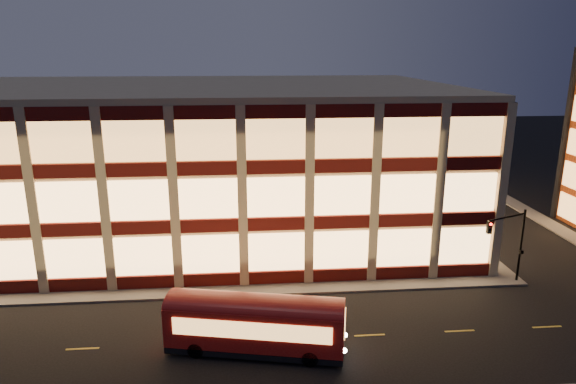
{
  "coord_description": "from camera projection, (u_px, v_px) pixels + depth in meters",
  "views": [
    {
      "loc": [
        2.23,
        -34.78,
        17.82
      ],
      "look_at": [
        5.92,
        8.0,
        5.8
      ],
      "focal_mm": 32.0,
      "sensor_mm": 36.0,
      "label": 1
    }
  ],
  "objects": [
    {
      "name": "ground",
      "position": [
        218.0,
        298.0,
        37.99
      ],
      "size": [
        200.0,
        200.0,
        0.0
      ],
      "primitive_type": "plane",
      "color": "black",
      "rests_on": "ground"
    },
    {
      "name": "sidewalk_office_south",
      "position": [
        178.0,
        293.0,
        38.68
      ],
      "size": [
        54.0,
        2.0,
        0.15
      ],
      "primitive_type": "cube",
      "color": "#514F4C",
      "rests_on": "ground"
    },
    {
      "name": "sidewalk_office_east",
      "position": [
        436.0,
        217.0,
        56.18
      ],
      "size": [
        2.0,
        30.0,
        0.15
      ],
      "primitive_type": "cube",
      "color": "#514F4C",
      "rests_on": "ground"
    },
    {
      "name": "sidewalk_tower_west",
      "position": [
        532.0,
        214.0,
        57.09
      ],
      "size": [
        2.0,
        30.0,
        0.15
      ],
      "primitive_type": "cube",
      "color": "#514F4C",
      "rests_on": "ground"
    },
    {
      "name": "office_building",
      "position": [
        194.0,
        157.0,
        52.02
      ],
      "size": [
        50.45,
        30.45,
        14.5
      ],
      "color": "tan",
      "rests_on": "ground"
    },
    {
      "name": "traffic_signal_far",
      "position": [
        510.0,
        236.0,
        38.94
      ],
      "size": [
        3.79,
        1.87,
        6.0
      ],
      "color": "black",
      "rests_on": "ground"
    },
    {
      "name": "trolley_bus",
      "position": [
        255.0,
        321.0,
        30.88
      ],
      "size": [
        11.0,
        4.88,
        3.62
      ],
      "rotation": [
        0.0,
        0.0,
        -0.21
      ],
      "color": "#970A08",
      "rests_on": "ground"
    }
  ]
}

